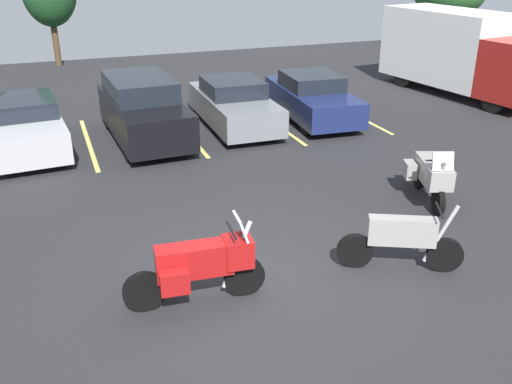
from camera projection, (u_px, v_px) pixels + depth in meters
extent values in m
cube|color=#262628|center=(257.00, 282.00, 9.66)|extent=(44.00, 44.00, 0.10)
cylinder|color=black|center=(244.00, 276.00, 9.11)|extent=(0.68, 0.18, 0.67)
cylinder|color=black|center=(144.00, 292.00, 8.71)|extent=(0.68, 0.18, 0.67)
cube|color=#A51414|center=(194.00, 260.00, 8.73)|extent=(1.23, 0.47, 0.51)
cylinder|color=#B2B2B7|center=(237.00, 255.00, 8.91)|extent=(0.52, 0.11, 1.14)
cylinder|color=black|center=(231.00, 230.00, 8.70)|extent=(0.09, 0.62, 0.04)
cube|color=#A51414|center=(238.00, 251.00, 8.88)|extent=(0.48, 0.48, 0.46)
cube|color=#B2C1CC|center=(241.00, 227.00, 8.73)|extent=(0.20, 0.45, 0.39)
cube|color=#A51414|center=(169.00, 261.00, 8.98)|extent=(0.46, 0.28, 0.36)
cube|color=#A51414|center=(175.00, 282.00, 8.41)|extent=(0.46, 0.28, 0.36)
cylinder|color=black|center=(438.00, 201.00, 11.85)|extent=(0.32, 0.61, 0.60)
cylinder|color=black|center=(419.00, 175.00, 13.19)|extent=(0.32, 0.61, 0.60)
cube|color=gray|center=(430.00, 170.00, 12.35)|extent=(0.78, 1.18, 0.48)
cylinder|color=#B2B2B7|center=(439.00, 182.00, 11.80)|extent=(0.23, 0.48, 1.08)
cylinder|color=black|center=(440.00, 160.00, 11.70)|extent=(0.59, 0.25, 0.04)
cube|color=gray|center=(440.00, 179.00, 11.76)|extent=(0.63, 0.59, 0.44)
cube|color=#B2C1CC|center=(443.00, 161.00, 11.54)|extent=(0.47, 0.30, 0.39)
cube|color=gray|center=(441.00, 170.00, 12.71)|extent=(0.38, 0.50, 0.36)
cube|color=gray|center=(410.00, 170.00, 12.70)|extent=(0.38, 0.50, 0.36)
cylinder|color=black|center=(445.00, 255.00, 9.77)|extent=(0.62, 0.39, 0.63)
cylinder|color=black|center=(355.00, 251.00, 9.91)|extent=(0.62, 0.39, 0.63)
cube|color=gray|center=(402.00, 231.00, 9.66)|extent=(1.15, 0.74, 0.50)
cylinder|color=#B2B2B7|center=(441.00, 234.00, 9.62)|extent=(0.48, 0.28, 1.10)
cylinder|color=black|center=(439.00, 210.00, 9.44)|extent=(0.31, 0.57, 0.04)
cube|color=#EAE066|center=(89.00, 143.00, 16.24)|extent=(0.12, 4.87, 0.01)
cube|color=#EAE066|center=(186.00, 132.00, 17.18)|extent=(0.12, 4.87, 0.01)
cube|color=#EAE066|center=(274.00, 123.00, 18.12)|extent=(0.12, 4.87, 0.01)
cube|color=#EAE066|center=(353.00, 114.00, 19.06)|extent=(0.12, 4.87, 0.01)
cube|color=#B7B7BC|center=(26.00, 129.00, 15.47)|extent=(2.17, 4.61, 0.81)
cube|color=black|center=(21.00, 106.00, 15.33)|extent=(1.84, 2.13, 0.44)
cylinder|color=black|center=(65.00, 152.00, 14.63)|extent=(0.26, 0.63, 0.62)
cylinder|color=black|center=(51.00, 122.00, 17.16)|extent=(0.26, 0.63, 0.62)
cube|color=black|center=(144.00, 116.00, 16.23)|extent=(2.04, 4.74, 0.99)
cube|color=black|center=(139.00, 86.00, 16.25)|extent=(1.82, 2.91, 0.57)
cylinder|color=black|center=(187.00, 141.00, 15.33)|extent=(0.25, 0.71, 0.70)
cylinder|color=black|center=(129.00, 149.00, 14.76)|extent=(0.25, 0.71, 0.70)
cylinder|color=black|center=(159.00, 112.00, 18.01)|extent=(0.25, 0.71, 0.70)
cylinder|color=black|center=(108.00, 117.00, 17.43)|extent=(0.25, 0.71, 0.70)
cube|color=slate|center=(234.00, 108.00, 17.52)|extent=(1.92, 4.57, 0.79)
cube|color=black|center=(233.00, 87.00, 17.34)|extent=(1.71, 1.96, 0.48)
cylinder|color=black|center=(275.00, 128.00, 16.54)|extent=(0.23, 0.64, 0.63)
cylinder|color=black|center=(224.00, 133.00, 16.07)|extent=(0.23, 0.64, 0.63)
cylinder|color=black|center=(242.00, 103.00, 19.20)|extent=(0.23, 0.64, 0.63)
cylinder|color=black|center=(198.00, 107.00, 18.72)|extent=(0.23, 0.64, 0.63)
cube|color=navy|center=(312.00, 101.00, 18.25)|extent=(2.14, 4.65, 0.78)
cube|color=black|center=(312.00, 81.00, 18.10)|extent=(1.80, 2.03, 0.47)
cylinder|color=black|center=(354.00, 120.00, 17.21)|extent=(0.27, 0.71, 0.69)
cylinder|color=black|center=(307.00, 124.00, 16.81)|extent=(0.27, 0.71, 0.69)
cylinder|color=black|center=(316.00, 96.00, 19.91)|extent=(0.27, 0.71, 0.69)
cylinder|color=black|center=(275.00, 99.00, 19.51)|extent=(0.27, 0.71, 0.69)
cube|color=white|center=(446.00, 46.00, 21.62)|extent=(2.92, 5.17, 2.67)
cylinder|color=black|center=(495.00, 100.00, 19.03)|extent=(0.42, 0.93, 0.90)
cylinder|color=black|center=(439.00, 71.00, 23.42)|extent=(0.42, 0.93, 0.90)
cylinder|color=black|center=(404.00, 75.00, 22.58)|extent=(0.42, 0.93, 0.90)
cylinder|color=#4C3823|center=(56.00, 46.00, 26.30)|extent=(0.29, 0.29, 1.78)
cylinder|color=#4C3823|center=(444.00, 34.00, 30.52)|extent=(0.34, 0.34, 1.66)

